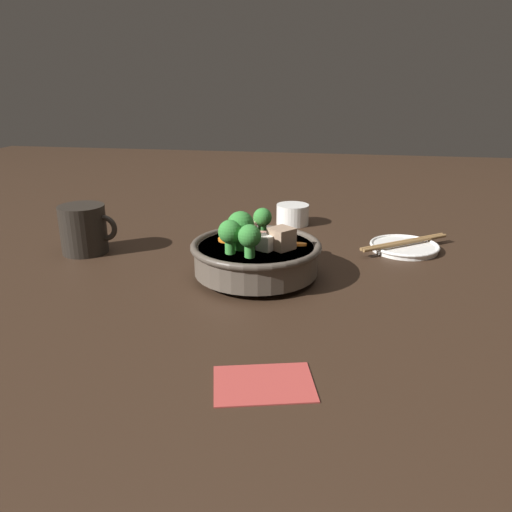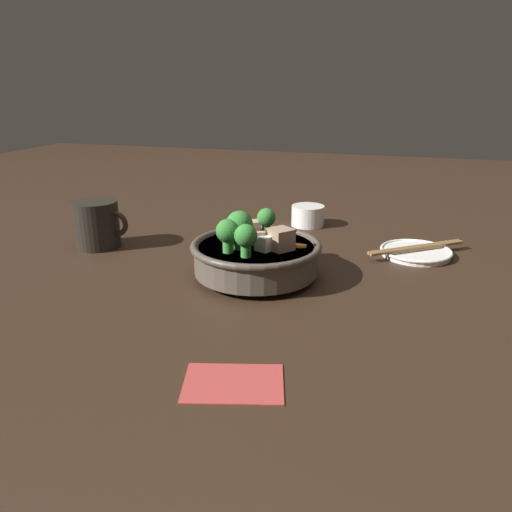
% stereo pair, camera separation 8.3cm
% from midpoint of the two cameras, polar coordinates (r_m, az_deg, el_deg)
% --- Properties ---
extents(ground_plane, '(3.00, 3.00, 0.00)m').
position_cam_midpoint_polar(ground_plane, '(0.84, -2.82, -2.44)').
color(ground_plane, black).
extents(stirfry_bowl, '(0.22, 0.22, 0.12)m').
position_cam_midpoint_polar(stirfry_bowl, '(0.83, -2.92, 0.24)').
color(stirfry_bowl, '#51473D').
rests_on(stirfry_bowl, ground_plane).
extents(side_saucer, '(0.13, 0.13, 0.01)m').
position_cam_midpoint_polar(side_saucer, '(1.00, 14.34, 0.99)').
color(side_saucer, white).
rests_on(side_saucer, ground_plane).
extents(tea_cup, '(0.07, 0.07, 0.05)m').
position_cam_midpoint_polar(tea_cup, '(1.14, 2.13, 4.76)').
color(tea_cup, white).
rests_on(tea_cup, ground_plane).
extents(dark_mug, '(0.11, 0.09, 0.09)m').
position_cam_midpoint_polar(dark_mug, '(1.02, -21.29, 2.85)').
color(dark_mug, black).
rests_on(dark_mug, ground_plane).
extents(napkin, '(0.13, 0.10, 0.00)m').
position_cam_midpoint_polar(napkin, '(0.56, -3.46, -14.41)').
color(napkin, '#A33833').
rests_on(napkin, ground_plane).
extents(chopsticks_pair, '(0.17, 0.14, 0.01)m').
position_cam_midpoint_polar(chopsticks_pair, '(1.00, 14.39, 1.51)').
color(chopsticks_pair, olive).
rests_on(chopsticks_pair, side_saucer).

